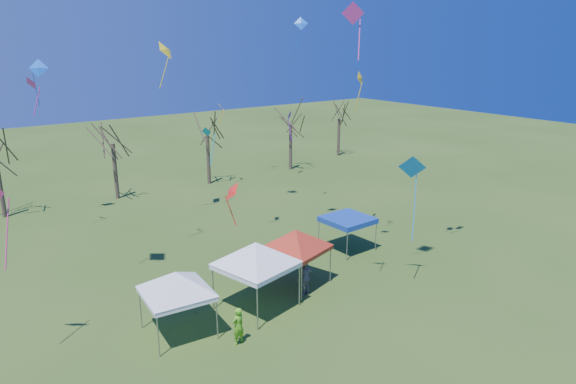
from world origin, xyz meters
The scene contains 22 objects.
ground centered at (0.00, 0.00, 0.00)m, with size 140.00×140.00×0.00m, color #2E4D18.
tree_2 centered at (-2.37, 24.38, 6.29)m, with size 3.71×3.71×8.18m.
tree_3 centered at (6.03, 24.04, 6.08)m, with size 3.59×3.59×7.91m.
tree_4 centered at (15.36, 24.00, 6.06)m, with size 3.58×3.58×7.89m.
tree_5 centered at (23.72, 26.07, 5.73)m, with size 3.39×3.39×7.46m.
tent_white_west centered at (-7.09, 2.16, 2.81)m, with size 3.94×3.94×3.48m.
tent_white_mid centered at (-2.99, 2.09, 3.20)m, with size 4.38×4.38×3.96m.
tent_red centered at (0.08, 2.98, 2.90)m, with size 3.91×3.91×3.60m.
tent_blue centered at (5.60, 4.91, 1.95)m, with size 2.79×2.79×2.12m.
person_green centered at (-5.36, -0.10, 0.85)m, with size 0.62×0.41×1.70m, color #5CB41C.
person_grey centered at (-0.24, 1.72, 0.94)m, with size 1.10×0.46×1.88m, color slate.
kite_22 centered at (2.85, 17.87, 5.89)m, with size 1.04×1.10×2.93m.
kite_11 centered at (-0.65, 16.57, 12.05)m, with size 1.75×1.68×3.17m.
kite_27 centered at (0.37, -0.53, 13.68)m, with size 0.88×0.88×2.37m.
kite_5 centered at (4.74, -0.57, 6.50)m, with size 1.46×1.51×4.56m.
kite_1 centered at (-3.90, 2.64, 5.97)m, with size 0.86×1.12×2.24m.
kite_2 centered at (-7.82, 21.02, 10.87)m, with size 1.31×0.94×3.12m.
kite_17 centered at (7.76, 6.52, 10.35)m, with size 0.89×0.64×2.64m.
kite_13 centered at (-8.85, 18.19, 10.11)m, with size 0.87×1.08×2.41m.
kite_18 centered at (4.81, 8.78, 13.60)m, with size 0.93×0.77×2.22m.
kite_12 centered at (13.28, 21.43, 5.93)m, with size 0.96×0.81×2.95m.
kite_19 centered at (6.48, 22.27, 7.19)m, with size 0.72×0.86×1.94m.
Camera 1 is at (-15.19, -17.09, 12.58)m, focal length 32.00 mm.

